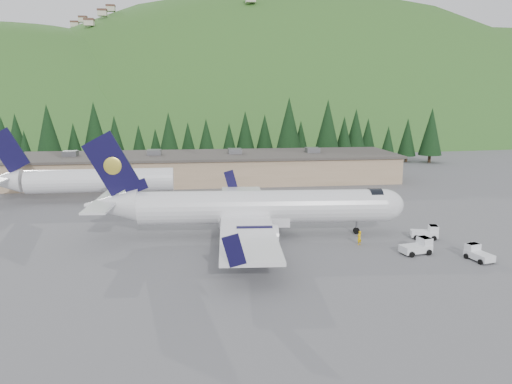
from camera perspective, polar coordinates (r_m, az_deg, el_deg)
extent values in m
plane|color=#57575B|center=(58.54, 0.74, -4.98)|extent=(600.00, 600.00, 0.00)
cylinder|color=white|center=(57.67, 0.74, -1.69)|extent=(28.51, 5.69, 3.80)
ellipsoid|color=white|center=(60.34, 14.29, -1.47)|extent=(5.19, 4.12, 3.80)
cylinder|color=black|center=(59.95, 13.39, -1.06)|extent=(1.62, 3.22, 3.14)
cone|color=white|center=(58.94, -16.18, -1.46)|extent=(6.31, 4.20, 3.80)
cube|color=white|center=(57.99, -0.26, -3.25)|extent=(8.29, 3.77, 1.01)
cube|color=white|center=(57.80, -1.26, -2.70)|extent=(7.85, 34.69, 0.35)
cube|color=#100C33|center=(74.35, -2.92, 1.45)|extent=(2.05, 0.29, 2.91)
cube|color=#100C33|center=(40.86, -2.52, -6.71)|extent=(2.05, 0.29, 2.91)
cylinder|color=#100C33|center=(63.74, -0.54, -2.17)|extent=(4.39, 2.60, 2.33)
cylinder|color=white|center=(63.86, 1.18, -2.15)|extent=(0.77, 2.50, 2.47)
cube|color=white|center=(63.62, -0.54, -1.68)|extent=(2.24, 0.40, 0.91)
cylinder|color=#100C33|center=(52.41, 0.09, -5.13)|extent=(4.39, 2.60, 2.33)
cylinder|color=white|center=(52.56, 2.19, -5.09)|extent=(0.77, 2.50, 2.47)
cube|color=white|center=(52.26, 0.09, -4.54)|extent=(2.24, 0.40, 0.91)
cube|color=#100C33|center=(58.08, -16.24, 3.11)|extent=(6.26, 0.72, 7.43)
ellipsoid|color=gold|center=(58.25, -15.99, 2.94)|extent=(2.01, 0.32, 2.00)
ellipsoid|color=gold|center=(57.86, -16.08, 2.88)|extent=(2.01, 0.32, 2.00)
cube|color=#100C33|center=(57.96, -13.56, 0.59)|extent=(2.80, 0.44, 2.01)
cube|color=white|center=(58.95, -16.69, -0.98)|extent=(3.47, 12.79, 0.22)
cylinder|color=slate|center=(60.09, 11.41, -3.87)|extent=(0.22, 0.22, 1.82)
cylinder|color=black|center=(60.23, 11.39, -4.36)|extent=(0.79, 0.33, 0.77)
cylinder|color=slate|center=(60.77, -2.31, -3.39)|extent=(0.26, 0.26, 2.02)
cylinder|color=black|center=(60.89, -1.92, -3.80)|extent=(1.13, 0.43, 1.11)
cylinder|color=black|center=(60.88, -2.68, -3.81)|extent=(1.13, 0.43, 1.11)
cylinder|color=slate|center=(55.50, -2.20, -4.80)|extent=(0.26, 0.26, 2.02)
cylinder|color=black|center=(55.64, -1.78, -5.25)|extent=(1.13, 0.43, 1.11)
cylinder|color=black|center=(55.62, -2.61, -5.26)|extent=(1.13, 0.43, 1.11)
cylinder|color=white|center=(80.06, -17.32, 1.26)|extent=(22.00, 3.60, 3.60)
cone|color=white|center=(83.66, -26.80, 1.11)|extent=(5.00, 3.60, 3.60)
cube|color=#100C33|center=(82.74, -26.43, 4.27)|extent=(5.82, 0.28, 6.89)
cube|color=white|center=(83.57, -26.84, 1.51)|extent=(2.40, 11.00, 0.20)
cube|color=white|center=(54.38, 17.78, -6.16)|extent=(3.39, 2.18, 0.73)
cube|color=white|center=(54.82, 18.70, -5.40)|extent=(1.32, 1.65, 0.94)
cube|color=black|center=(54.71, 18.72, -4.98)|extent=(1.20, 1.52, 0.10)
cylinder|color=black|center=(55.71, 18.11, -6.08)|extent=(0.62, 0.35, 0.58)
cylinder|color=black|center=(54.46, 19.17, -6.54)|extent=(0.62, 0.35, 0.58)
cylinder|color=black|center=(54.50, 16.35, -6.35)|extent=(0.62, 0.35, 0.58)
cylinder|color=black|center=(53.22, 17.39, -6.84)|extent=(0.62, 0.35, 0.58)
cube|color=white|center=(60.38, 18.66, -4.54)|extent=(3.21, 2.19, 0.68)
cube|color=white|center=(60.42, 19.60, -4.02)|extent=(1.31, 1.58, 0.88)
cube|color=black|center=(60.32, 19.63, -3.66)|extent=(1.19, 1.46, 0.10)
cylinder|color=black|center=(61.37, 19.42, -4.60)|extent=(0.58, 0.35, 0.55)
cylinder|color=black|center=(59.90, 19.69, -5.00)|extent=(0.58, 0.35, 0.55)
cylinder|color=black|center=(61.02, 17.61, -4.57)|extent=(0.58, 0.35, 0.55)
cylinder|color=black|center=(59.54, 17.85, -4.98)|extent=(0.58, 0.35, 0.55)
cube|color=white|center=(54.48, 24.16, -6.66)|extent=(2.03, 3.07, 0.66)
cube|color=white|center=(54.96, 23.52, -5.84)|extent=(1.50, 1.22, 0.84)
cube|color=black|center=(54.85, 23.56, -5.47)|extent=(1.38, 1.11, 0.09)
cylinder|color=black|center=(54.68, 22.89, -6.77)|extent=(0.32, 0.56, 0.53)
cylinder|color=black|center=(55.70, 24.02, -6.54)|extent=(0.32, 0.56, 0.53)
cylinder|color=black|center=(53.42, 24.27, -7.30)|extent=(0.32, 0.56, 0.53)
cylinder|color=black|center=(54.46, 25.40, -7.05)|extent=(0.32, 0.56, 0.53)
cube|color=tan|center=(94.75, -5.43, 2.70)|extent=(70.00, 16.00, 4.80)
cube|color=#47423D|center=(94.41, -5.46, 4.23)|extent=(71.00, 17.00, 0.40)
cube|color=slate|center=(96.88, -20.45, 4.14)|extent=(2.50, 2.50, 1.00)
cube|color=slate|center=(94.57, -11.55, 4.46)|extent=(2.50, 2.50, 1.00)
cube|color=slate|center=(94.61, -2.43, 4.68)|extent=(2.50, 2.50, 1.00)
cube|color=slate|center=(97.00, 6.47, 4.78)|extent=(2.50, 2.50, 1.00)
imported|color=#F6B600|center=(55.88, 11.72, -5.16)|extent=(0.69, 0.64, 1.59)
cone|color=black|center=(131.34, -26.99, 5.62)|extent=(4.64, 4.64, 9.50)
cone|color=black|center=(122.87, -25.70, 5.69)|extent=(5.05, 5.05, 10.33)
cone|color=black|center=(119.18, -24.89, 4.66)|extent=(3.59, 3.59, 7.35)
cone|color=black|center=(116.02, -22.66, 6.27)|extent=(5.94, 5.94, 12.15)
cone|color=black|center=(118.89, -20.08, 5.38)|extent=(4.16, 4.16, 8.51)
cone|color=black|center=(118.87, -17.96, 6.79)|extent=(6.10, 6.10, 12.47)
cone|color=black|center=(119.76, -15.83, 6.06)|extent=(4.76, 4.76, 9.74)
cone|color=black|center=(119.75, -13.23, 5.60)|extent=(3.87, 3.87, 7.91)
cone|color=black|center=(116.39, -11.39, 5.33)|extent=(3.58, 3.58, 7.32)
cone|color=black|center=(111.30, -9.92, 6.25)|extent=(5.17, 5.17, 10.57)
cone|color=black|center=(120.02, -7.77, 5.93)|extent=(4.06, 4.06, 8.31)
cone|color=black|center=(112.42, -5.70, 5.99)|extent=(4.57, 4.57, 9.35)
cone|color=black|center=(118.86, -3.08, 5.93)|extent=(4.00, 4.00, 8.18)
cone|color=black|center=(119.75, -1.23, 6.73)|extent=(5.14, 5.14, 10.52)
cone|color=black|center=(120.94, 1.00, 6.55)|extent=(4.80, 4.80, 9.82)
cone|color=black|center=(114.44, 3.78, 7.44)|extent=(6.51, 6.51, 13.31)
cone|color=black|center=(116.33, 5.13, 5.98)|extent=(4.28, 4.28, 8.76)
cone|color=black|center=(114.35, 8.17, 7.21)|extent=(6.30, 6.30, 12.89)
cone|color=black|center=(116.94, 10.02, 6.17)|extent=(4.71, 4.71, 9.64)
cone|color=black|center=(118.95, 11.31, 6.67)|extent=(5.42, 5.42, 11.08)
cone|color=black|center=(124.61, 12.65, 6.17)|extent=(4.40, 4.40, 9.00)
cone|color=black|center=(122.21, 14.85, 5.53)|extent=(3.70, 3.70, 7.57)
cone|color=black|center=(126.25, 16.90, 6.03)|extent=(4.41, 4.41, 9.02)
cone|color=black|center=(126.43, 19.39, 6.54)|extent=(5.47, 5.47, 11.18)
ellipsoid|color=#37661F|center=(256.97, -25.77, -10.80)|extent=(336.00, 240.00, 240.00)
ellipsoid|color=#37661F|center=(279.13, 3.23, -10.12)|extent=(420.00, 300.00, 300.00)
ellipsoid|color=#37661F|center=(354.73, 21.56, -6.23)|extent=(392.00, 280.00, 280.00)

